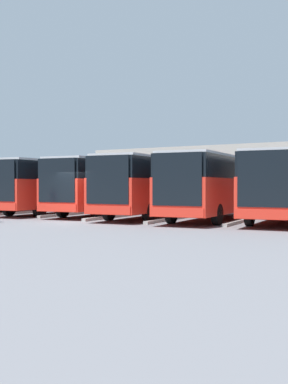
# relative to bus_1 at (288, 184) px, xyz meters

# --- Properties ---
(ground_plane) EXTENTS (600.00, 600.00, 0.00)m
(ground_plane) POSITION_rel_bus_1_xyz_m (9.11, 5.78, -1.87)
(ground_plane) COLOR slate
(bus_1) EXTENTS (3.58, 11.34, 3.35)m
(bus_1) POSITION_rel_bus_1_xyz_m (0.00, 0.00, 0.00)
(bus_1) COLOR red
(bus_1) RESTS_ON ground_plane
(curb_divider_1) EXTENTS (0.80, 6.11, 0.15)m
(curb_divider_1) POSITION_rel_bus_1_xyz_m (1.82, 1.65, -1.79)
(curb_divider_1) COLOR #9E9E99
(curb_divider_1) RESTS_ON ground_plane
(bus_2) EXTENTS (3.58, 11.34, 3.35)m
(bus_2) POSITION_rel_bus_1_xyz_m (3.64, 0.62, 0.00)
(bus_2) COLOR red
(bus_2) RESTS_ON ground_plane
(curb_divider_2) EXTENTS (0.80, 6.11, 0.15)m
(curb_divider_2) POSITION_rel_bus_1_xyz_m (5.47, 2.26, -1.79)
(curb_divider_2) COLOR #9E9E99
(curb_divider_2) RESTS_ON ground_plane
(bus_3) EXTENTS (3.58, 11.34, 3.35)m
(bus_3) POSITION_rel_bus_1_xyz_m (7.29, 0.60, 0.00)
(bus_3) COLOR red
(bus_3) RESTS_ON ground_plane
(curb_divider_3) EXTENTS (0.80, 6.11, 0.15)m
(curb_divider_3) POSITION_rel_bus_1_xyz_m (9.11, 2.24, -1.79)
(curb_divider_3) COLOR #9E9E99
(curb_divider_3) RESTS_ON ground_plane
(bus_4) EXTENTS (3.58, 11.34, 3.35)m
(bus_4) POSITION_rel_bus_1_xyz_m (10.93, -0.02, 0.00)
(bus_4) COLOR red
(bus_4) RESTS_ON ground_plane
(curb_divider_4) EXTENTS (0.80, 6.11, 0.15)m
(curb_divider_4) POSITION_rel_bus_1_xyz_m (12.76, 1.63, -1.79)
(curb_divider_4) COLOR #9E9E99
(curb_divider_4) RESTS_ON ground_plane
(bus_5) EXTENTS (3.58, 11.34, 3.35)m
(bus_5) POSITION_rel_bus_1_xyz_m (14.58, 0.57, 0.00)
(bus_5) COLOR red
(bus_5) RESTS_ON ground_plane
(curb_divider_5) EXTENTS (0.80, 6.11, 0.15)m
(curb_divider_5) POSITION_rel_bus_1_xyz_m (16.40, 2.21, -1.79)
(curb_divider_5) COLOR #9E9E99
(curb_divider_5) RESTS_ON ground_plane
(bus_6) EXTENTS (3.58, 11.34, 3.35)m
(bus_6) POSITION_rel_bus_1_xyz_m (18.22, 0.03, 0.00)
(bus_6) COLOR red
(bus_6) RESTS_ON ground_plane
(station_building) EXTENTS (26.63, 14.56, 5.28)m
(station_building) POSITION_rel_bus_1_xyz_m (9.11, -19.71, 0.80)
(station_building) COLOR #A8A399
(station_building) RESTS_ON ground_plane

